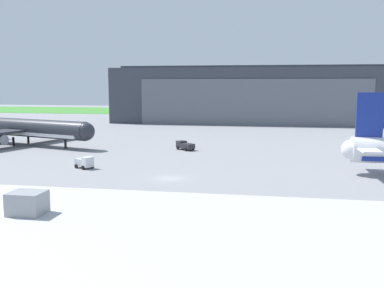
# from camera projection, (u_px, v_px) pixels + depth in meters

# --- Properties ---
(ground_plane) EXTENTS (440.00, 440.00, 0.00)m
(ground_plane) POSITION_uv_depth(u_px,v_px,m) (170.00, 178.00, 70.54)
(ground_plane) COLOR gray
(grass_field_strip) EXTENTS (440.00, 56.00, 0.08)m
(grass_field_strip) POSITION_uv_depth(u_px,v_px,m) (240.00, 112.00, 233.76)
(grass_field_strip) COLOR #428835
(grass_field_strip) RESTS_ON ground_plane
(maintenance_hangar) EXTENTS (107.21, 37.66, 21.94)m
(maintenance_hangar) POSITION_uv_depth(u_px,v_px,m) (255.00, 95.00, 174.58)
(maintenance_hangar) COLOR #383D47
(maintenance_hangar) RESTS_ON ground_plane
(airliner_far_right) EXTENTS (40.14, 34.21, 13.94)m
(airliner_far_right) POSITION_uv_depth(u_px,v_px,m) (25.00, 128.00, 107.92)
(airliner_far_right) COLOR #282B33
(airliner_far_right) RESTS_ON ground_plane
(ops_van) EXTENTS (4.81, 4.57, 1.94)m
(ops_van) POSITION_uv_depth(u_px,v_px,m) (185.00, 145.00, 100.74)
(ops_van) COLOR #28282D
(ops_van) RESTS_ON ground_plane
(pushback_tractor) EXTENTS (3.91, 3.39, 2.16)m
(pushback_tractor) POSITION_uv_depth(u_px,v_px,m) (85.00, 162.00, 78.80)
(pushback_tractor) COLOR silver
(pushback_tractor) RESTS_ON ground_plane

